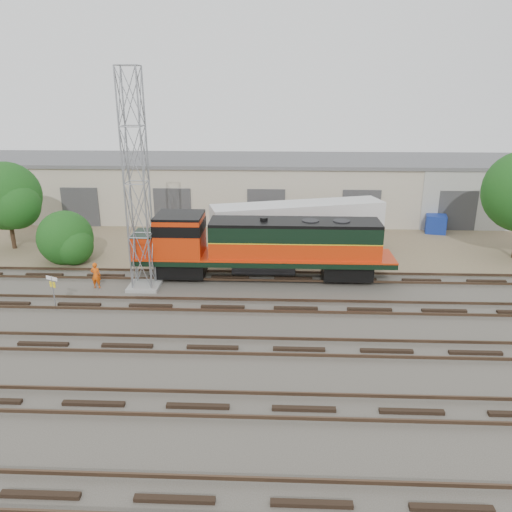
{
  "coord_description": "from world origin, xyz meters",
  "views": [
    {
      "loc": [
        2.86,
        -23.41,
        11.5
      ],
      "look_at": [
        1.72,
        4.0,
        2.2
      ],
      "focal_mm": 35.0,
      "sensor_mm": 36.0,
      "label": 1
    }
  ],
  "objects_px": {
    "signal_tower": "(137,187)",
    "semi_trailer": "(302,222)",
    "locomotive": "(259,245)",
    "worker": "(96,275)"
  },
  "relations": [
    {
      "from": "signal_tower",
      "to": "semi_trailer",
      "type": "relative_size",
      "value": 1.01
    },
    {
      "from": "locomotive",
      "to": "semi_trailer",
      "type": "xyz_separation_m",
      "value": [
        2.86,
        5.09,
        0.14
      ]
    },
    {
      "from": "semi_trailer",
      "to": "worker",
      "type": "bearing_deg",
      "value": -167.32
    },
    {
      "from": "signal_tower",
      "to": "locomotive",
      "type": "bearing_deg",
      "value": 14.17
    },
    {
      "from": "signal_tower",
      "to": "semi_trailer",
      "type": "xyz_separation_m",
      "value": [
        9.74,
        6.82,
        -3.77
      ]
    },
    {
      "from": "worker",
      "to": "semi_trailer",
      "type": "relative_size",
      "value": 0.13
    },
    {
      "from": "locomotive",
      "to": "semi_trailer",
      "type": "relative_size",
      "value": 1.29
    },
    {
      "from": "locomotive",
      "to": "signal_tower",
      "type": "xyz_separation_m",
      "value": [
        -6.88,
        -1.74,
        3.91
      ]
    },
    {
      "from": "semi_trailer",
      "to": "locomotive",
      "type": "bearing_deg",
      "value": -135.66
    },
    {
      "from": "worker",
      "to": "signal_tower",
      "type": "bearing_deg",
      "value": -174.96
    }
  ]
}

